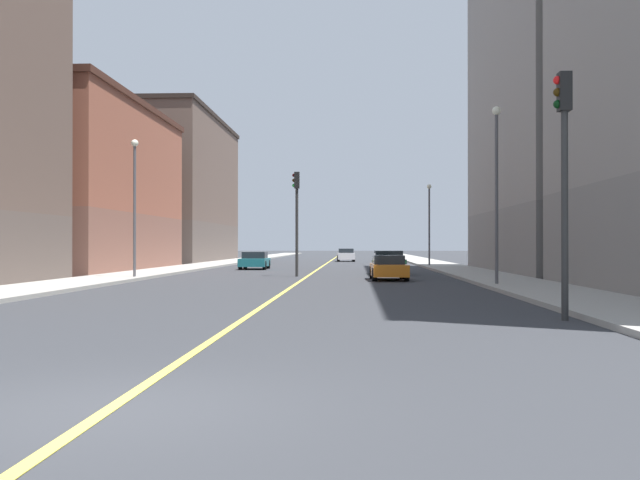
# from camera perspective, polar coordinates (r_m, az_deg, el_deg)

# --- Properties ---
(ground_plane) EXTENTS (400.00, 400.00, 0.00)m
(ground_plane) POSITION_cam_1_polar(r_m,az_deg,el_deg) (8.08, -16.50, -12.90)
(ground_plane) COLOR #303236
(ground_plane) RESTS_ON ground
(sidewalk_left) EXTENTS (3.50, 168.00, 0.15)m
(sidewalk_left) POSITION_cam_1_polar(r_m,az_deg,el_deg) (56.90, 9.88, -2.07)
(sidewalk_left) COLOR #9E9B93
(sidewalk_left) RESTS_ON ground
(sidewalk_right) EXTENTS (3.50, 168.00, 0.15)m
(sidewalk_right) POSITION_cam_1_polar(r_m,az_deg,el_deg) (57.77, -9.43, -2.05)
(sidewalk_right) COLOR #9E9B93
(sidewalk_right) RESTS_ON ground
(lane_center_stripe) EXTENTS (0.16, 154.00, 0.01)m
(lane_center_stripe) POSITION_cam_1_polar(r_m,az_deg,el_deg) (56.53, 0.15, -2.16)
(lane_center_stripe) COLOR #E5D14C
(lane_center_stripe) RESTS_ON ground
(building_left_mid) EXTENTS (12.10, 20.86, 23.34)m
(building_left_mid) POSITION_cam_1_polar(r_m,az_deg,el_deg) (48.30, 20.83, 11.50)
(building_left_mid) COLOR slate
(building_left_mid) RESTS_ON ground
(building_right_midblock) EXTENTS (12.10, 20.44, 11.26)m
(building_right_midblock) POSITION_cam_1_polar(r_m,az_deg,el_deg) (50.83, -20.28, 4.02)
(building_right_midblock) COLOR brown
(building_right_midblock) RESTS_ON ground
(building_right_distant) EXTENTS (12.10, 24.20, 14.85)m
(building_right_distant) POSITION_cam_1_polar(r_m,az_deg,el_deg) (75.29, -12.55, 3.95)
(building_right_distant) COLOR brown
(building_right_distant) RESTS_ON ground
(traffic_light_left_near) EXTENTS (0.40, 0.32, 5.75)m
(traffic_light_left_near) POSITION_cam_1_polar(r_m,az_deg,el_deg) (17.45, 19.02, 6.18)
(traffic_light_left_near) COLOR #2D2D2D
(traffic_light_left_near) RESTS_ON ground
(traffic_light_median_far) EXTENTS (0.40, 0.32, 5.77)m
(traffic_light_median_far) POSITION_cam_1_polar(r_m,az_deg,el_deg) (39.11, -1.90, 2.54)
(traffic_light_median_far) COLOR #2D2D2D
(traffic_light_median_far) RESTS_ON ground
(street_lamp_left_near) EXTENTS (0.36, 0.36, 7.33)m
(street_lamp_left_near) POSITION_cam_1_polar(r_m,az_deg,el_deg) (30.26, 14.01, 4.98)
(street_lamp_left_near) COLOR #4C4C51
(street_lamp_left_near) RESTS_ON ground
(street_lamp_right_near) EXTENTS (0.36, 0.36, 6.91)m
(street_lamp_right_near) POSITION_cam_1_polar(r_m,az_deg,el_deg) (36.95, -14.68, 3.67)
(street_lamp_right_near) COLOR #4C4C51
(street_lamp_right_near) RESTS_ON ground
(street_lamp_left_far) EXTENTS (0.36, 0.36, 6.36)m
(street_lamp_left_far) POSITION_cam_1_polar(r_m,az_deg,el_deg) (56.23, 8.78, 1.97)
(street_lamp_left_far) COLOR #4C4C51
(street_lamp_left_far) RESTS_ON ground
(car_orange) EXTENTS (1.84, 4.05, 1.23)m
(car_orange) POSITION_cam_1_polar(r_m,az_deg,el_deg) (35.41, 5.54, -2.24)
(car_orange) COLOR orange
(car_orange) RESTS_ON ground
(car_teal) EXTENTS (1.98, 4.11, 1.25)m
(car_teal) POSITION_cam_1_polar(r_m,az_deg,el_deg) (51.04, -5.27, -1.66)
(car_teal) COLOR #196670
(car_teal) RESTS_ON ground
(car_green) EXTENTS (1.92, 4.26, 1.40)m
(car_green) POSITION_cam_1_polar(r_m,az_deg,el_deg) (42.17, 5.52, -1.85)
(car_green) COLOR #1E6B38
(car_green) RESTS_ON ground
(car_white) EXTENTS (1.95, 4.03, 1.35)m
(car_white) POSITION_cam_1_polar(r_m,az_deg,el_deg) (74.45, 2.09, -1.22)
(car_white) COLOR white
(car_white) RESTS_ON ground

